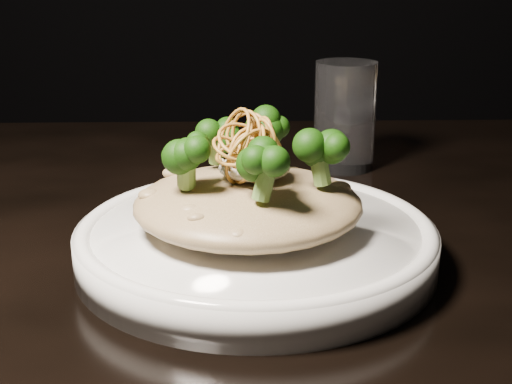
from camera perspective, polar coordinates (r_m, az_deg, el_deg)
table at (r=0.64m, az=0.35°, el=-9.79°), size 1.10×0.80×0.75m
plate at (r=0.54m, az=-0.00°, el=-4.18°), size 0.27×0.27×0.03m
risotto at (r=0.52m, az=-0.64°, el=-0.94°), size 0.17×0.17×0.04m
broccoli at (r=0.51m, az=-0.00°, el=3.58°), size 0.13×0.13×0.05m
cheese at (r=0.52m, az=-0.13°, el=1.95°), size 0.05×0.05×0.01m
shallots at (r=0.51m, az=-0.65°, el=4.23°), size 0.05×0.05×0.03m
drinking_glass at (r=0.76m, az=7.11°, el=6.06°), size 0.08×0.08×0.11m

